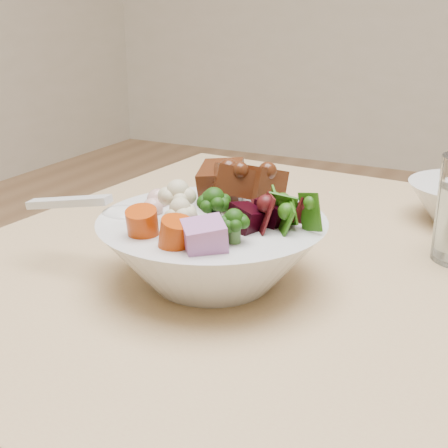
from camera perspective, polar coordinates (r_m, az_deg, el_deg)
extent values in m
cylinder|color=tan|center=(1.29, -0.89, -9.90)|extent=(0.05, 0.05, 0.63)
sphere|color=black|center=(0.63, -0.92, 1.00)|extent=(0.04, 0.04, 0.04)
sphere|color=beige|center=(0.65, -4.20, 1.54)|extent=(0.04, 0.04, 0.04)
cube|color=black|center=(0.64, 4.39, 0.74)|extent=(0.04, 0.04, 0.03)
cube|color=#A261A1|center=(0.57, -1.79, -1.40)|extent=(0.05, 0.05, 0.04)
cylinder|color=#BF3105|center=(0.61, -7.45, -0.12)|extent=(0.04, 0.04, 0.03)
sphere|color=#D09C91|center=(0.68, -6.51, 1.47)|extent=(0.03, 0.03, 0.03)
ellipsoid|color=silver|center=(0.68, -9.08, 0.79)|extent=(0.06, 0.05, 0.02)
cube|color=silver|center=(0.72, -14.03, 1.97)|extent=(0.11, 0.03, 0.02)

